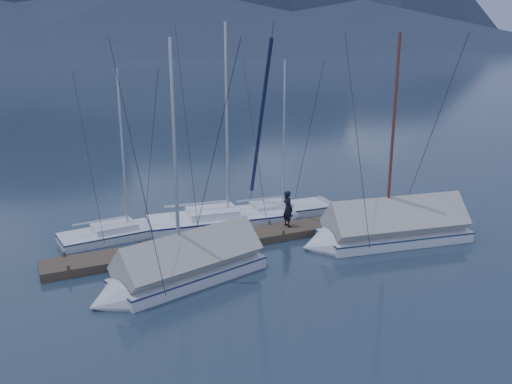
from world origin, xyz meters
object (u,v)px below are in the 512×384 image
sailboat_open_left (137,231)px  sailboat_covered_far (177,271)px  sailboat_open_mid (239,219)px  sailboat_open_right (291,210)px  sailboat_covered_near (383,231)px  person (288,209)px

sailboat_open_left → sailboat_covered_far: (0.15, -5.73, 0.32)m
sailboat_open_mid → sailboat_open_right: 2.96m
sailboat_open_right → sailboat_covered_near: bearing=-71.3°
sailboat_open_right → sailboat_covered_near: size_ratio=0.86×
sailboat_open_left → sailboat_covered_near: size_ratio=0.83×
sailboat_covered_far → person: 6.80m
sailboat_covered_near → sailboat_open_mid: bearing=133.4°
sailboat_covered_near → sailboat_open_left: bearing=149.9°
sailboat_covered_far → person: sailboat_covered_far is taller
sailboat_covered_far → person: size_ratio=5.69×
person → sailboat_covered_near: bearing=-136.1°
sailboat_open_mid → sailboat_covered_far: size_ratio=1.07×
sailboat_open_left → sailboat_covered_near: 11.01m
sailboat_open_right → sailboat_covered_near: sailboat_covered_near is taller
sailboat_open_mid → sailboat_covered_far: (-4.66, -5.20, 0.29)m
sailboat_open_left → sailboat_open_right: (7.77, -0.31, 0.00)m
sailboat_open_mid → person: bearing=-57.8°
sailboat_open_left → sailboat_open_mid: sailboat_open_mid is taller
sailboat_covered_near → sailboat_covered_far: (-9.38, -0.21, -0.02)m
sailboat_open_mid → sailboat_covered_far: bearing=-131.9°
person → sailboat_open_mid: bearing=25.6°
sailboat_open_left → person: (6.26, -2.81, 1.03)m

